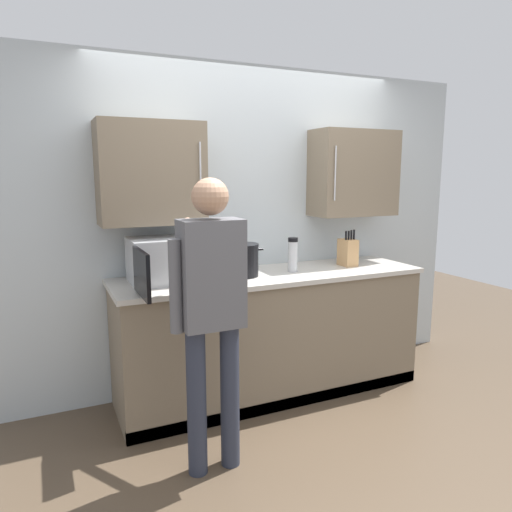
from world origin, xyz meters
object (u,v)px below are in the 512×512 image
(knife_block, at_px, (348,252))
(stock_pot, at_px, (242,260))
(microwave_oven, at_px, (166,260))
(thermos_flask, at_px, (293,255))
(person_figure, at_px, (211,301))

(knife_block, height_order, stock_pot, knife_block)
(microwave_oven, relative_size, thermos_flask, 2.91)
(stock_pot, distance_m, person_figure, 0.89)
(thermos_flask, distance_m, person_figure, 1.16)
(stock_pot, xyz_separation_m, person_figure, (-0.50, -0.74, -0.07))
(knife_block, xyz_separation_m, person_figure, (-1.44, -0.75, -0.06))
(stock_pot, relative_size, person_figure, 0.20)
(person_figure, bearing_deg, microwave_oven, 94.00)
(thermos_flask, relative_size, knife_block, 0.89)
(person_figure, bearing_deg, knife_block, 27.56)
(knife_block, distance_m, person_figure, 1.62)
(knife_block, relative_size, person_figure, 0.18)
(thermos_flask, xyz_separation_m, knife_block, (0.53, 0.03, -0.02))
(stock_pot, bearing_deg, microwave_oven, 176.26)
(microwave_oven, xyz_separation_m, stock_pot, (0.55, -0.04, -0.03))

